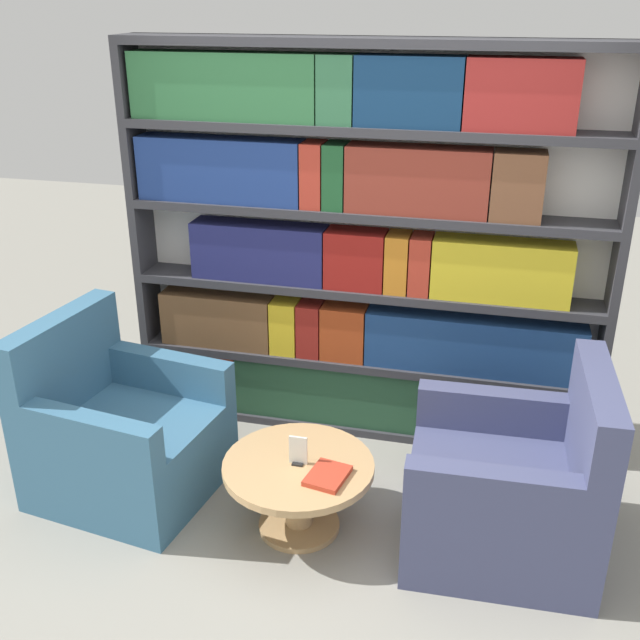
# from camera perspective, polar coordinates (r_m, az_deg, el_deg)

# --- Properties ---
(ground_plane) EXTENTS (14.00, 14.00, 0.00)m
(ground_plane) POSITION_cam_1_polar(r_m,az_deg,el_deg) (3.85, -1.04, -18.41)
(ground_plane) COLOR gray
(bookshelf) EXTENTS (2.85, 0.30, 2.36)m
(bookshelf) POSITION_cam_1_polar(r_m,az_deg,el_deg) (4.44, 2.74, 5.09)
(bookshelf) COLOR silver
(bookshelf) RESTS_ON ground_plane
(armchair_left) EXTENTS (1.01, 0.97, 0.99)m
(armchair_left) POSITION_cam_1_polar(r_m,az_deg,el_deg) (4.33, -14.89, -8.51)
(armchair_left) COLOR #386684
(armchair_left) RESTS_ON ground_plane
(armchair_right) EXTENTS (0.93, 0.88, 0.99)m
(armchair_right) POSITION_cam_1_polar(r_m,az_deg,el_deg) (3.89, 14.32, -12.53)
(armchair_right) COLOR #42476B
(armchair_right) RESTS_ON ground_plane
(coffee_table) EXTENTS (0.77, 0.77, 0.40)m
(coffee_table) POSITION_cam_1_polar(r_m,az_deg,el_deg) (3.91, -1.64, -12.21)
(coffee_table) COLOR tan
(coffee_table) RESTS_ON ground_plane
(table_sign) EXTENTS (0.09, 0.06, 0.16)m
(table_sign) POSITION_cam_1_polar(r_m,az_deg,el_deg) (3.81, -1.67, -10.03)
(table_sign) COLOR black
(table_sign) RESTS_ON coffee_table
(stray_book) EXTENTS (0.22, 0.26, 0.03)m
(stray_book) POSITION_cam_1_polar(r_m,az_deg,el_deg) (3.73, 0.58, -11.78)
(stray_book) COLOR #B73823
(stray_book) RESTS_ON coffee_table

